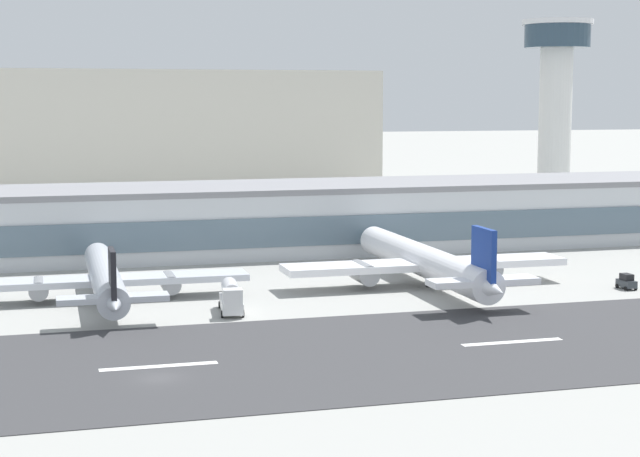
{
  "coord_description": "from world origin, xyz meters",
  "views": [
    {
      "loc": [
        -11.44,
        -99.3,
        27.15
      ],
      "look_at": [
        28.78,
        44.58,
        8.38
      ],
      "focal_mm": 58.48,
      "sensor_mm": 36.0,
      "label": 1
    }
  ],
  "objects_px": {
    "service_baggage_tug_1": "(627,282)",
    "airliner_black_tail_gate_0": "(105,279)",
    "terminal_building": "(217,219)",
    "distant_hotel_block": "(103,136)",
    "control_tower": "(556,91)",
    "service_fuel_truck_0": "(231,297)",
    "airliner_navy_tail_gate_1": "(428,263)"
  },
  "relations": [
    {
      "from": "service_baggage_tug_1",
      "to": "airliner_black_tail_gate_0",
      "type": "bearing_deg",
      "value": -98.73
    },
    {
      "from": "terminal_building",
      "to": "distant_hotel_block",
      "type": "height_order",
      "value": "distant_hotel_block"
    },
    {
      "from": "terminal_building",
      "to": "control_tower",
      "type": "height_order",
      "value": "control_tower"
    },
    {
      "from": "control_tower",
      "to": "service_fuel_truck_0",
      "type": "relative_size",
      "value": 5.2
    },
    {
      "from": "distant_hotel_block",
      "to": "terminal_building",
      "type": "bearing_deg",
      "value": -83.13
    },
    {
      "from": "control_tower",
      "to": "service_baggage_tug_1",
      "type": "bearing_deg",
      "value": -112.47
    },
    {
      "from": "terminal_building",
      "to": "control_tower",
      "type": "bearing_deg",
      "value": 27.2
    },
    {
      "from": "control_tower",
      "to": "airliner_black_tail_gate_0",
      "type": "xyz_separation_m",
      "value": [
        -112.42,
        -85.79,
        -25.84
      ]
    },
    {
      "from": "control_tower",
      "to": "airliner_navy_tail_gate_1",
      "type": "height_order",
      "value": "control_tower"
    },
    {
      "from": "control_tower",
      "to": "distant_hotel_block",
      "type": "relative_size",
      "value": 0.32
    },
    {
      "from": "terminal_building",
      "to": "airliner_black_tail_gate_0",
      "type": "bearing_deg",
      "value": -119.32
    },
    {
      "from": "airliner_black_tail_gate_0",
      "to": "airliner_navy_tail_gate_1",
      "type": "bearing_deg",
      "value": -90.96
    },
    {
      "from": "control_tower",
      "to": "airliner_navy_tail_gate_1",
      "type": "distance_m",
      "value": 112.74
    },
    {
      "from": "terminal_building",
      "to": "airliner_black_tail_gate_0",
      "type": "height_order",
      "value": "terminal_building"
    },
    {
      "from": "distant_hotel_block",
      "to": "service_fuel_truck_0",
      "type": "bearing_deg",
      "value": -88.11
    },
    {
      "from": "service_fuel_truck_0",
      "to": "service_baggage_tug_1",
      "type": "distance_m",
      "value": 57.61
    },
    {
      "from": "airliner_black_tail_gate_0",
      "to": "airliner_navy_tail_gate_1",
      "type": "distance_m",
      "value": 45.75
    },
    {
      "from": "airliner_black_tail_gate_0",
      "to": "airliner_navy_tail_gate_1",
      "type": "xyz_separation_m",
      "value": [
        45.72,
        -1.5,
        0.47
      ]
    },
    {
      "from": "service_fuel_truck_0",
      "to": "service_baggage_tug_1",
      "type": "relative_size",
      "value": 2.73
    },
    {
      "from": "control_tower",
      "to": "distant_hotel_block",
      "type": "height_order",
      "value": "control_tower"
    },
    {
      "from": "control_tower",
      "to": "airliner_black_tail_gate_0",
      "type": "relative_size",
      "value": 1.01
    },
    {
      "from": "terminal_building",
      "to": "control_tower",
      "type": "xyz_separation_m",
      "value": [
        90.29,
        46.39,
        22.87
      ]
    },
    {
      "from": "distant_hotel_block",
      "to": "service_fuel_truck_0",
      "type": "height_order",
      "value": "distant_hotel_block"
    },
    {
      "from": "control_tower",
      "to": "service_fuel_truck_0",
      "type": "distance_m",
      "value": 140.77
    },
    {
      "from": "service_fuel_truck_0",
      "to": "airliner_black_tail_gate_0",
      "type": "bearing_deg",
      "value": -122.01
    },
    {
      "from": "airliner_black_tail_gate_0",
      "to": "service_fuel_truck_0",
      "type": "distance_m",
      "value": 19.11
    },
    {
      "from": "control_tower",
      "to": "airliner_black_tail_gate_0",
      "type": "height_order",
      "value": "control_tower"
    },
    {
      "from": "terminal_building",
      "to": "airliner_navy_tail_gate_1",
      "type": "distance_m",
      "value": 47.28
    },
    {
      "from": "distant_hotel_block",
      "to": "airliner_navy_tail_gate_1",
      "type": "bearing_deg",
      "value": -75.94
    },
    {
      "from": "terminal_building",
      "to": "control_tower",
      "type": "relative_size",
      "value": 4.44
    },
    {
      "from": "terminal_building",
      "to": "distant_hotel_block",
      "type": "bearing_deg",
      "value": 96.87
    },
    {
      "from": "control_tower",
      "to": "terminal_building",
      "type": "bearing_deg",
      "value": -152.8
    }
  ]
}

